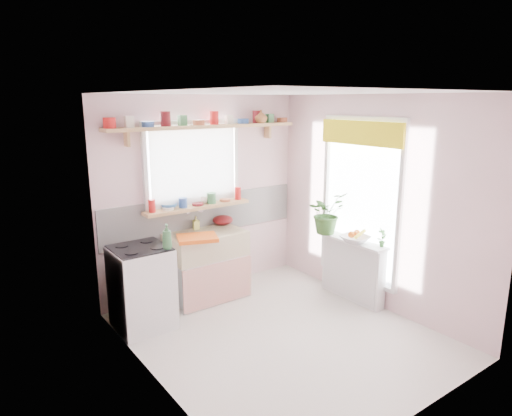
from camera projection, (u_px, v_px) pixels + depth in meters
room at (280, 189)px, 5.58m from camera, size 3.20×3.20×3.20m
sink_unit at (207, 265)px, 5.67m from camera, size 0.95×0.65×1.11m
cooker at (142, 287)px, 4.93m from camera, size 0.58×0.58×0.93m
radiator_ledge at (353, 268)px, 5.65m from camera, size 0.22×0.95×0.78m
windowsill at (198, 207)px, 5.65m from camera, size 1.40×0.22×0.04m
pine_shelf at (207, 127)px, 5.50m from camera, size 2.52×0.24×0.04m
shelf_crockery at (203, 120)px, 5.46m from camera, size 2.47×0.11×0.12m
sill_crockery at (196, 201)px, 5.63m from camera, size 1.35×0.11×0.12m
dish_tray at (197, 238)px, 5.29m from camera, size 0.54×0.48×0.05m
colander at (223, 220)px, 5.94m from camera, size 0.27×0.27×0.12m
jade_plant at (327, 213)px, 5.77m from camera, size 0.50×0.44×0.53m
fruit_bowl at (355, 239)px, 5.43m from camera, size 0.35×0.35×0.08m
herb_pot at (382, 238)px, 5.25m from camera, size 0.12×0.09×0.22m
soap_bottle_sink at (196, 223)px, 5.70m from camera, size 0.09×0.09×0.17m
sill_cup at (204, 200)px, 5.76m from camera, size 0.13×0.13×0.09m
sill_bowl at (169, 206)px, 5.48m from camera, size 0.23×0.23×0.06m
shelf_vase at (261, 117)px, 5.88m from camera, size 0.21×0.21×0.17m
cooker_bottle at (167, 236)px, 4.74m from camera, size 0.12×0.12×0.27m
fruit at (355, 234)px, 5.43m from camera, size 0.20×0.14×0.10m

